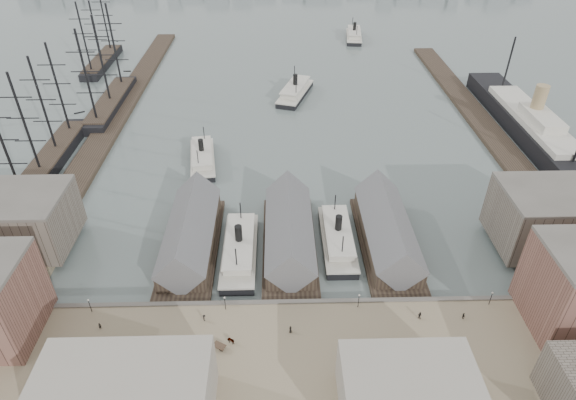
{
  "coord_description": "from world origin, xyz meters",
  "views": [
    {
      "loc": [
        -2.73,
        -82.11,
        84.49
      ],
      "look_at": [
        0.0,
        30.0,
        6.0
      ],
      "focal_mm": 30.0,
      "sensor_mm": 36.0,
      "label": 1
    }
  ],
  "objects_px": {
    "horse_cart_right": "(382,351)",
    "horse_cart_center": "(228,342)",
    "ferry_docked_west": "(240,249)",
    "tram": "(548,326)",
    "ocean_steamer": "(531,126)",
    "horse_cart_left": "(120,347)"
  },
  "relations": [
    {
      "from": "ferry_docked_west",
      "to": "horse_cart_center",
      "type": "bearing_deg",
      "value": -91.34
    },
    {
      "from": "ocean_steamer",
      "to": "tram",
      "type": "relative_size",
      "value": 9.88
    },
    {
      "from": "tram",
      "to": "horse_cart_right",
      "type": "height_order",
      "value": "tram"
    },
    {
      "from": "ocean_steamer",
      "to": "horse_cart_center",
      "type": "relative_size",
      "value": 20.6
    },
    {
      "from": "horse_cart_left",
      "to": "horse_cart_center",
      "type": "relative_size",
      "value": 0.88
    },
    {
      "from": "horse_cart_left",
      "to": "tram",
      "type": "bearing_deg",
      "value": -45.68
    },
    {
      "from": "ferry_docked_west",
      "to": "horse_cart_left",
      "type": "xyz_separation_m",
      "value": [
        -22.94,
        -30.92,
        0.35
      ]
    },
    {
      "from": "ferry_docked_west",
      "to": "horse_cart_left",
      "type": "distance_m",
      "value": 38.5
    },
    {
      "from": "tram",
      "to": "horse_cart_left",
      "type": "xyz_separation_m",
      "value": [
        -90.28,
        -2.61,
        -1.04
      ]
    },
    {
      "from": "horse_cart_center",
      "to": "horse_cart_right",
      "type": "distance_m",
      "value": 31.96
    },
    {
      "from": "horse_cart_right",
      "to": "ocean_steamer",
      "type": "bearing_deg",
      "value": -41.02
    },
    {
      "from": "tram",
      "to": "horse_cart_left",
      "type": "bearing_deg",
      "value": 176.6
    },
    {
      "from": "ferry_docked_west",
      "to": "horse_cart_center",
      "type": "xyz_separation_m",
      "value": [
        -0.71,
        -30.24,
        0.41
      ]
    },
    {
      "from": "horse_cart_center",
      "to": "tram",
      "type": "bearing_deg",
      "value": -59.5
    },
    {
      "from": "ferry_docked_west",
      "to": "tram",
      "type": "relative_size",
      "value": 2.86
    },
    {
      "from": "horse_cart_right",
      "to": "horse_cart_center",
      "type": "bearing_deg",
      "value": 80.46
    },
    {
      "from": "ferry_docked_west",
      "to": "horse_cart_left",
      "type": "relative_size",
      "value": 6.78
    },
    {
      "from": "ferry_docked_west",
      "to": "ocean_steamer",
      "type": "distance_m",
      "value": 123.49
    },
    {
      "from": "ferry_docked_west",
      "to": "horse_cart_center",
      "type": "distance_m",
      "value": 30.25
    },
    {
      "from": "ocean_steamer",
      "to": "horse_cart_left",
      "type": "height_order",
      "value": "ocean_steamer"
    },
    {
      "from": "ocean_steamer",
      "to": "horse_cart_left",
      "type": "bearing_deg",
      "value": -143.15
    },
    {
      "from": "horse_cart_left",
      "to": "ocean_steamer",
      "type": "bearing_deg",
      "value": -10.49
    }
  ]
}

